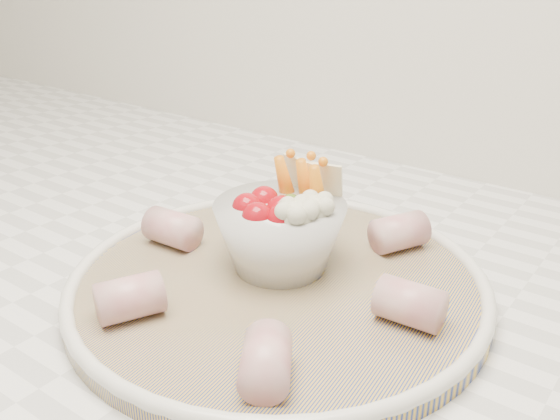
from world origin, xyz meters
The scene contains 3 objects.
serving_platter centered at (0.06, 1.39, 0.93)m, with size 0.39×0.39×0.02m.
veggie_bowl centered at (0.05, 1.41, 0.97)m, with size 0.11×0.11×0.10m.
cured_meat_rolls centered at (0.06, 1.39, 0.95)m, with size 0.29×0.28×0.03m.
Camera 1 is at (0.33, 1.02, 1.21)m, focal length 40.00 mm.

